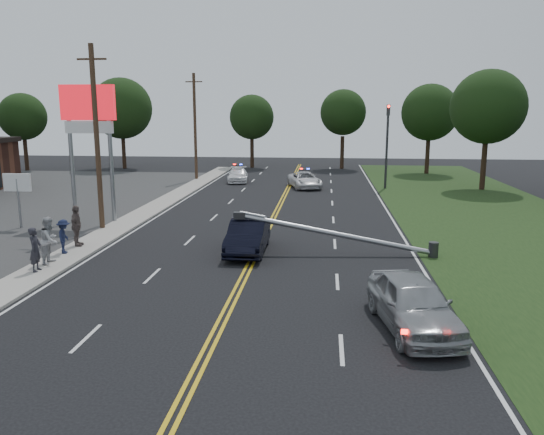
# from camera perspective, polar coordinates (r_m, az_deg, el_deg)

# --- Properties ---
(ground) EXTENTS (120.00, 120.00, 0.00)m
(ground) POSITION_cam_1_polar(r_m,az_deg,el_deg) (17.41, -5.18, -10.63)
(ground) COLOR black
(ground) RESTS_ON ground
(sidewalk) EXTENTS (1.80, 70.00, 0.12)m
(sidewalk) POSITION_cam_1_polar(r_m,az_deg,el_deg) (29.03, -17.87, -2.03)
(sidewalk) COLOR #9C978D
(sidewalk) RESTS_ON ground
(grass_verge) EXTENTS (12.00, 80.00, 0.01)m
(grass_verge) POSITION_cam_1_polar(r_m,az_deg,el_deg) (28.58, 26.85, -3.03)
(grass_verge) COLOR black
(grass_verge) RESTS_ON ground
(centerline_yellow) EXTENTS (0.36, 80.00, 0.00)m
(centerline_yellow) POSITION_cam_1_polar(r_m,az_deg,el_deg) (26.83, -1.16, -2.65)
(centerline_yellow) COLOR gold
(centerline_yellow) RESTS_ON ground
(pylon_sign) EXTENTS (3.20, 0.35, 8.00)m
(pylon_sign) POSITION_cam_1_polar(r_m,az_deg,el_deg) (32.82, -19.12, 9.86)
(pylon_sign) COLOR gray
(pylon_sign) RESTS_ON ground
(small_sign) EXTENTS (1.60, 0.14, 3.10)m
(small_sign) POSITION_cam_1_polar(r_m,az_deg,el_deg) (32.96, -25.69, 2.96)
(small_sign) COLOR gray
(small_sign) RESTS_ON ground
(traffic_signal) EXTENTS (0.28, 0.41, 7.05)m
(traffic_signal) POSITION_cam_1_polar(r_m,az_deg,el_deg) (46.18, 12.28, 8.25)
(traffic_signal) COLOR #2D2D30
(traffic_signal) RESTS_ON ground
(fallen_streetlight) EXTENTS (9.36, 0.44, 1.91)m
(fallen_streetlight) POSITION_cam_1_polar(r_m,az_deg,el_deg) (24.51, 8.04, -1.93)
(fallen_streetlight) COLOR #2D2D30
(fallen_streetlight) RESTS_ON ground
(utility_pole_mid) EXTENTS (1.60, 0.28, 10.00)m
(utility_pole_mid) POSITION_cam_1_polar(r_m,az_deg,el_deg) (30.49, -18.34, 8.12)
(utility_pole_mid) COLOR #382619
(utility_pole_mid) RESTS_ON ground
(utility_pole_far) EXTENTS (1.60, 0.28, 10.00)m
(utility_pole_far) POSITION_cam_1_polar(r_m,az_deg,el_deg) (51.36, -8.28, 9.66)
(utility_pole_far) COLOR #382619
(utility_pole_far) RESTS_ON ground
(tree_4) EXTENTS (5.12, 5.12, 8.49)m
(tree_4) POSITION_cam_1_polar(r_m,az_deg,el_deg) (65.42, -25.25, 9.77)
(tree_4) COLOR black
(tree_4) RESTS_ON ground
(tree_5) EXTENTS (6.87, 6.87, 10.26)m
(tree_5) POSITION_cam_1_polar(r_m,az_deg,el_deg) (63.70, -15.89, 11.21)
(tree_5) COLOR black
(tree_5) RESTS_ON ground
(tree_6) EXTENTS (5.12, 5.12, 8.41)m
(tree_6) POSITION_cam_1_polar(r_m,az_deg,el_deg) (62.40, -2.19, 10.73)
(tree_6) COLOR black
(tree_6) RESTS_ON ground
(tree_7) EXTENTS (5.16, 5.16, 8.96)m
(tree_7) POSITION_cam_1_polar(r_m,az_deg,el_deg) (61.66, 7.66, 11.13)
(tree_7) COLOR black
(tree_7) RESTS_ON ground
(tree_8) EXTENTS (5.87, 5.87, 9.33)m
(tree_8) POSITION_cam_1_polar(r_m,az_deg,el_deg) (58.58, 16.62, 10.77)
(tree_8) COLOR black
(tree_8) RESTS_ON ground
(tree_9) EXTENTS (6.08, 6.08, 9.90)m
(tree_9) POSITION_cam_1_polar(r_m,az_deg,el_deg) (47.92, 22.23, 10.94)
(tree_9) COLOR black
(tree_9) RESTS_ON ground
(crashed_sedan) EXTENTS (1.67, 4.74, 1.56)m
(crashed_sedan) POSITION_cam_1_polar(r_m,az_deg,el_deg) (24.83, -2.60, -1.99)
(crashed_sedan) COLOR black
(crashed_sedan) RESTS_ON ground
(waiting_sedan) EXTENTS (2.76, 5.07, 1.64)m
(waiting_sedan) POSITION_cam_1_polar(r_m,az_deg,el_deg) (16.75, 14.94, -8.89)
(waiting_sedan) COLOR #93969A
(waiting_sedan) RESTS_ON ground
(emergency_a) EXTENTS (3.46, 5.25, 1.34)m
(emergency_a) POSITION_cam_1_polar(r_m,az_deg,el_deg) (45.99, 3.52, 4.05)
(emergency_a) COLOR silver
(emergency_a) RESTS_ON ground
(emergency_b) EXTENTS (2.35, 4.62, 1.28)m
(emergency_b) POSITION_cam_1_polar(r_m,az_deg,el_deg) (49.80, -3.69, 4.58)
(emergency_b) COLOR white
(emergency_b) RESTS_ON ground
(bystander_a) EXTENTS (0.50, 0.70, 1.81)m
(bystander_a) POSITION_cam_1_polar(r_m,az_deg,el_deg) (23.49, -24.11, -3.15)
(bystander_a) COLOR #25242C
(bystander_a) RESTS_ON sidewalk
(bystander_b) EXTENTS (0.82, 1.02, 2.01)m
(bystander_b) POSITION_cam_1_polar(r_m,az_deg,el_deg) (24.48, -22.78, -2.24)
(bystander_b) COLOR #A3A2A7
(bystander_b) RESTS_ON sidewalk
(bystander_c) EXTENTS (0.84, 1.14, 1.57)m
(bystander_c) POSITION_cam_1_polar(r_m,az_deg,el_deg) (25.95, -21.47, -1.90)
(bystander_c) COLOR #161C38
(bystander_c) RESTS_ON sidewalk
(bystander_d) EXTENTS (0.65, 1.22, 1.98)m
(bystander_d) POSITION_cam_1_polar(r_m,az_deg,el_deg) (27.09, -20.29, -0.85)
(bystander_d) COLOR #5F514C
(bystander_d) RESTS_ON sidewalk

